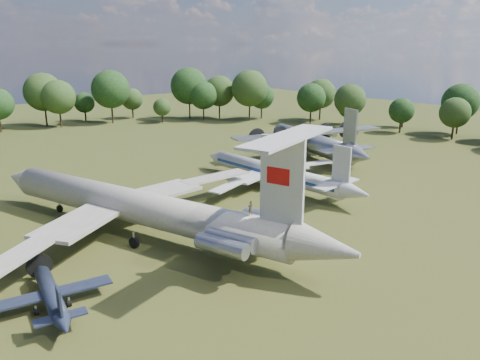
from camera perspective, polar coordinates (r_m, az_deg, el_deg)
ground at (r=66.21m, az=-8.85°, el=-4.66°), size 300.00×300.00×0.00m
il62_airliner at (r=60.42m, az=-12.20°, el=-3.96°), size 61.88×70.68×5.83m
tu104_jet at (r=79.60m, az=4.23°, el=0.55°), size 30.83×40.06×3.88m
an12_transport at (r=101.83m, az=8.71°, el=4.26°), size 44.60×47.44×5.17m
small_prop_west at (r=47.22m, az=-22.01°, el=-13.21°), size 13.38×16.73×2.22m
person_on_il62 at (r=49.67m, az=1.28°, el=-3.45°), size 0.65×0.46×1.67m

